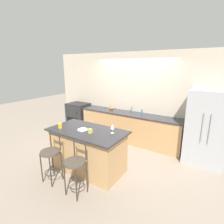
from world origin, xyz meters
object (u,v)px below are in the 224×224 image
object	(u,v)px
bar_stool_near	(51,156)
bar_stool_far	(76,167)
oven_range	(79,116)
pumpkin_decoration	(112,108)
soap_bottle	(142,112)
coffee_mug	(90,131)
tumbler_cup	(60,126)
dinner_plate	(83,129)
refrigerator	(207,127)
wine_glass	(112,127)

from	to	relation	value
bar_stool_near	bar_stool_far	xyz separation A→B (m)	(0.68, -0.01, 0.00)
oven_range	bar_stool_far	distance (m)	3.48
pumpkin_decoration	soap_bottle	world-z (taller)	soap_bottle
coffee_mug	tumbler_cup	distance (m)	0.77
dinner_plate	soap_bottle	distance (m)	2.07
pumpkin_decoration	soap_bottle	xyz separation A→B (m)	(1.04, 0.04, 0.01)
bar_stool_near	soap_bottle	size ratio (longest dim) A/B	6.77
refrigerator	oven_range	size ratio (longest dim) A/B	1.83
dinner_plate	pumpkin_decoration	world-z (taller)	pumpkin_decoration
refrigerator	soap_bottle	distance (m)	1.74
tumbler_cup	bar_stool_near	bearing A→B (deg)	-63.45
bar_stool_far	oven_range	bearing A→B (deg)	132.17
refrigerator	oven_range	xyz separation A→B (m)	(-4.17, 0.07, -0.40)
wine_glass	soap_bottle	xyz separation A→B (m)	(-0.12, 1.80, -0.11)
coffee_mug	tumbler_cup	world-z (taller)	tumbler_cup
refrigerator	bar_stool_near	world-z (taller)	refrigerator
wine_glass	soap_bottle	world-z (taller)	wine_glass
pumpkin_decoration	wine_glass	bearing A→B (deg)	-56.78
coffee_mug	soap_bottle	xyz separation A→B (m)	(0.27, 2.06, -0.02)
tumbler_cup	soap_bottle	xyz separation A→B (m)	(1.02, 2.18, -0.03)
bar_stool_far	pumpkin_decoration	distance (m)	2.84
dinner_plate	coffee_mug	bearing A→B (deg)	-12.97
oven_range	dinner_plate	xyz separation A→B (m)	(1.90, -1.89, 0.47)
refrigerator	coffee_mug	bearing A→B (deg)	-136.73
wine_glass	tumbler_cup	distance (m)	1.20
wine_glass	soap_bottle	size ratio (longest dim) A/B	1.30
refrigerator	dinner_plate	xyz separation A→B (m)	(-2.26, -1.82, 0.07)
bar_stool_near	dinner_plate	size ratio (longest dim) A/B	4.67
oven_range	wine_glass	xyz separation A→B (m)	(2.55, -1.69, 0.60)
bar_stool_far	pumpkin_decoration	xyz separation A→B (m)	(-0.94, 2.65, 0.41)
bar_stool_far	soap_bottle	xyz separation A→B (m)	(0.10, 2.69, 0.42)
bar_stool_near	refrigerator	bearing A→B (deg)	44.94
soap_bottle	coffee_mug	bearing A→B (deg)	-97.42
bar_stool_near	bar_stool_far	distance (m)	0.68
oven_range	tumbler_cup	world-z (taller)	tumbler_cup
oven_range	soap_bottle	size ratio (longest dim) A/B	6.28
bar_stool_far	coffee_mug	size ratio (longest dim) A/B	8.55
soap_bottle	oven_range	bearing A→B (deg)	-177.41
bar_stool_far	coffee_mug	bearing A→B (deg)	104.84
coffee_mug	soap_bottle	distance (m)	2.08
wine_glass	dinner_plate	bearing A→B (deg)	-163.40
bar_stool_far	dinner_plate	distance (m)	0.91
refrigerator	pumpkin_decoration	distance (m)	2.78
tumbler_cup	bar_stool_far	bearing A→B (deg)	-28.75
bar_stool_far	wine_glass	xyz separation A→B (m)	(0.22, 0.89, 0.54)
refrigerator	coffee_mug	distance (m)	2.75
refrigerator	coffee_mug	size ratio (longest dim) A/B	14.51
refrigerator	dinner_plate	world-z (taller)	refrigerator
bar_stool_far	tumbler_cup	xyz separation A→B (m)	(-0.92, 0.51, 0.45)
wine_glass	tumbler_cup	size ratio (longest dim) A/B	1.71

